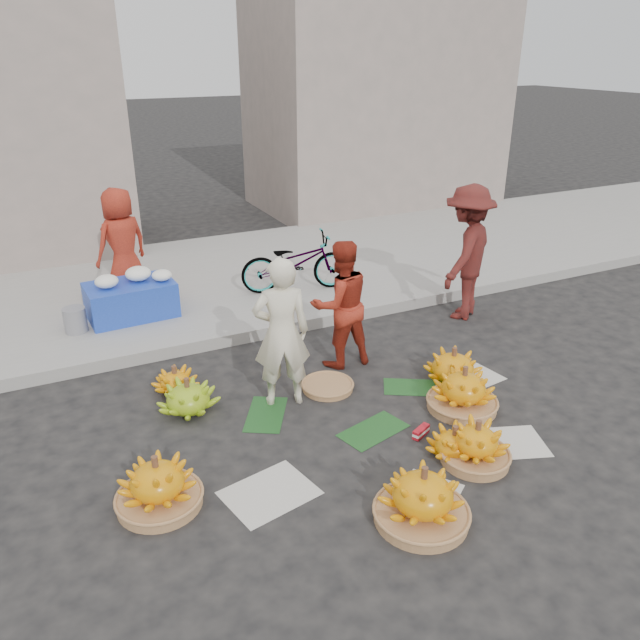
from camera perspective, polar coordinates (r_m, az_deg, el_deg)
name	(u,v)px	position (r m, az deg, el deg)	size (l,w,h in m)	color
ground	(372,418)	(6.11, 4.75, -8.89)	(80.00, 80.00, 0.00)	black
curb	(283,326)	(7.81, -3.38, -0.54)	(40.00, 0.25, 0.15)	gray
sidewalk	(230,276)	(9.66, -8.23, 4.03)	(40.00, 4.00, 0.12)	gray
building_right	(376,86)	(14.09, 5.14, 20.55)	(5.00, 3.00, 5.00)	gray
newspaper_scatter	(419,463)	(5.57, 9.01, -12.80)	(3.20, 1.80, 0.00)	beige
banana_leaves	(353,410)	(6.22, 3.01, -8.19)	(2.00, 1.00, 0.00)	#16441B
banana_bunch_0	(158,484)	(5.12, -14.61, -14.35)	(0.69, 0.69, 0.46)	#986840
banana_bunch_1	(423,497)	(4.89, 9.36, -15.72)	(0.72, 0.72, 0.48)	#986840
banana_bunch_2	(476,445)	(5.59, 14.10, -11.00)	(0.58, 0.58, 0.41)	#986840
banana_bunch_3	(454,443)	(5.64, 12.15, -10.96)	(0.50, 0.50, 0.30)	orange
banana_bunch_4	(463,391)	(6.29, 12.97, -6.31)	(0.75, 0.75, 0.46)	#986840
banana_bunch_5	(453,366)	(6.79, 12.07, -4.13)	(0.78, 0.78, 0.39)	orange
banana_bunch_6	(188,397)	(6.24, -11.98, -6.90)	(0.64, 0.64, 0.37)	#72A217
banana_bunch_7	(175,380)	(6.65, -13.09, -5.39)	(0.56, 0.56, 0.28)	orange
basket_spare	(328,386)	(6.55, 0.70, -6.10)	(0.53, 0.53, 0.06)	#986840
incense_stack	(421,432)	(5.88, 9.22, -10.05)	(0.20, 0.06, 0.08)	#B1121E
vendor_cream	(281,333)	(6.00, -3.54, -1.18)	(0.56, 0.37, 1.52)	#F0E8CA
vendor_red	(341,304)	(6.77, 1.89, 1.45)	(0.70, 0.54, 1.43)	#B0301B
man_striped	(467,253)	(8.21, 13.26, 6.01)	(1.12, 0.65, 1.74)	maroon
flower_table	(131,297)	(8.23, -16.87, 2.00)	(1.10, 0.73, 0.62)	#1B39B0
grey_bucket	(75,320)	(8.04, -21.48, 0.01)	(0.27, 0.27, 0.30)	gray
flower_vendor	(122,243)	(8.80, -17.66, 6.70)	(0.73, 0.48, 1.49)	#B0301B
bicycle	(296,263)	(8.70, -2.21, 5.27)	(1.54, 0.54, 0.81)	gray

